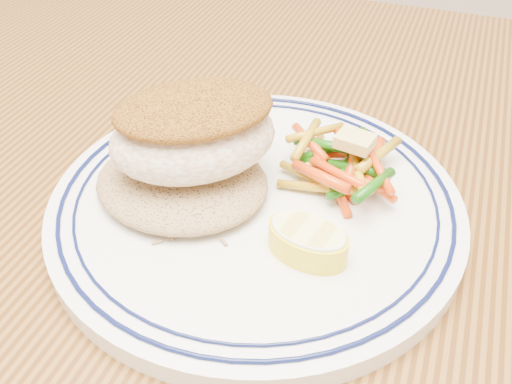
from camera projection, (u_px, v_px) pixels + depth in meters
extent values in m
cube|color=#4D2C0F|center=(253.00, 243.00, 0.42)|extent=(1.50, 0.90, 0.04)
cylinder|color=white|center=(256.00, 205.00, 0.41)|extent=(0.29, 0.29, 0.01)
torus|color=#0A113F|center=(256.00, 196.00, 0.40)|extent=(0.27, 0.27, 0.00)
torus|color=#0A113F|center=(256.00, 196.00, 0.40)|extent=(0.25, 0.25, 0.00)
ellipsoid|color=olive|center=(182.00, 178.00, 0.40)|extent=(0.12, 0.11, 0.02)
ellipsoid|color=beige|center=(194.00, 138.00, 0.39)|extent=(0.14, 0.14, 0.05)
ellipsoid|color=brown|center=(194.00, 109.00, 0.38)|extent=(0.13, 0.13, 0.02)
cylinder|color=#DD3E0B|center=(337.00, 176.00, 0.42)|extent=(0.04, 0.05, 0.01)
cylinder|color=#DD3E0B|center=(359.00, 157.00, 0.43)|extent=(0.05, 0.05, 0.01)
cylinder|color=#B68913|center=(312.00, 155.00, 0.43)|extent=(0.01, 0.06, 0.01)
cylinder|color=#B68913|center=(316.00, 187.00, 0.40)|extent=(0.06, 0.01, 0.01)
cylinder|color=#DD3E0B|center=(337.00, 186.00, 0.40)|extent=(0.03, 0.05, 0.01)
cylinder|color=#DD3E0B|center=(337.00, 154.00, 0.43)|extent=(0.05, 0.02, 0.01)
cylinder|color=#B68913|center=(307.00, 175.00, 0.41)|extent=(0.05, 0.02, 0.01)
cylinder|color=#16530A|center=(344.00, 171.00, 0.41)|extent=(0.01, 0.05, 0.01)
cylinder|color=#16530A|center=(357.00, 187.00, 0.40)|extent=(0.04, 0.04, 0.01)
cylinder|color=#DD3E0B|center=(376.00, 160.00, 0.42)|extent=(0.01, 0.05, 0.01)
cylinder|color=#16530A|center=(334.00, 163.00, 0.42)|extent=(0.05, 0.01, 0.01)
cylinder|color=#DD3E0B|center=(370.00, 181.00, 0.40)|extent=(0.04, 0.04, 0.01)
cylinder|color=#16530A|center=(329.00, 149.00, 0.43)|extent=(0.04, 0.04, 0.01)
cylinder|color=#DD3E0B|center=(353.00, 180.00, 0.40)|extent=(0.05, 0.02, 0.01)
cylinder|color=#DD3E0B|center=(321.00, 161.00, 0.42)|extent=(0.03, 0.04, 0.01)
cylinder|color=#DD3E0B|center=(354.00, 157.00, 0.42)|extent=(0.01, 0.06, 0.01)
cylinder|color=#16530A|center=(359.00, 169.00, 0.40)|extent=(0.05, 0.01, 0.01)
cylinder|color=#DD3E0B|center=(352.00, 148.00, 0.42)|extent=(0.04, 0.04, 0.01)
cylinder|color=#DD3E0B|center=(310.00, 142.00, 0.43)|extent=(0.04, 0.04, 0.01)
cylinder|color=#16530A|center=(364.00, 147.00, 0.42)|extent=(0.02, 0.05, 0.01)
cylinder|color=#DD3E0B|center=(321.00, 176.00, 0.39)|extent=(0.05, 0.03, 0.01)
cylinder|color=#B68913|center=(379.00, 155.00, 0.41)|extent=(0.03, 0.06, 0.01)
cylinder|color=#16530A|center=(331.00, 146.00, 0.42)|extent=(0.06, 0.01, 0.01)
cylinder|color=#B68913|center=(358.00, 174.00, 0.40)|extent=(0.03, 0.05, 0.01)
cylinder|color=#DD3E0B|center=(343.00, 176.00, 0.39)|extent=(0.05, 0.03, 0.01)
cylinder|color=#DD3E0B|center=(342.00, 175.00, 0.39)|extent=(0.05, 0.03, 0.01)
cylinder|color=#B68913|center=(315.00, 132.00, 0.43)|extent=(0.04, 0.04, 0.01)
cylinder|color=#16530A|center=(374.00, 185.00, 0.38)|extent=(0.02, 0.05, 0.01)
cylinder|color=#DD3E0B|center=(378.00, 166.00, 0.39)|extent=(0.03, 0.05, 0.01)
cylinder|color=#B68913|center=(306.00, 139.00, 0.42)|extent=(0.01, 0.05, 0.01)
cube|color=#E0D06E|center=(355.00, 141.00, 0.40)|extent=(0.03, 0.02, 0.01)
torus|color=white|center=(309.00, 230.00, 0.35)|extent=(0.06, 0.06, 0.00)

